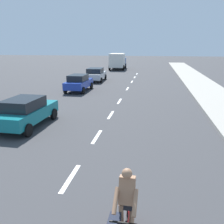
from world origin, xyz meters
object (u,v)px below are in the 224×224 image
object	(u,v)px
cyclist	(124,211)
parked_car_silver	(96,74)
delivery_truck	(118,61)
parked_car_blue	(79,82)
parked_car_teal	(26,111)

from	to	relation	value
cyclist	parked_car_silver	bearing A→B (deg)	-73.75
delivery_truck	cyclist	bearing A→B (deg)	-82.96
parked_car_blue	delivery_truck	world-z (taller)	delivery_truck
parked_car_teal	delivery_truck	distance (m)	32.26
cyclist	parked_car_blue	distance (m)	18.80
cyclist	delivery_truck	bearing A→B (deg)	-79.99
cyclist	delivery_truck	distance (m)	39.84
cyclist	parked_car_blue	world-z (taller)	cyclist
parked_car_teal	delivery_truck	bearing A→B (deg)	91.47
cyclist	parked_car_silver	xyz separation A→B (m)	(-6.50, 24.39, 0.01)
parked_car_teal	delivery_truck	world-z (taller)	delivery_truck
parked_car_blue	delivery_truck	xyz separation A→B (m)	(0.51, 21.74, 0.67)
parked_car_blue	parked_car_silver	size ratio (longest dim) A/B	0.87
parked_car_teal	parked_car_silver	bearing A→B (deg)	92.83
parked_car_blue	cyclist	bearing A→B (deg)	-68.92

